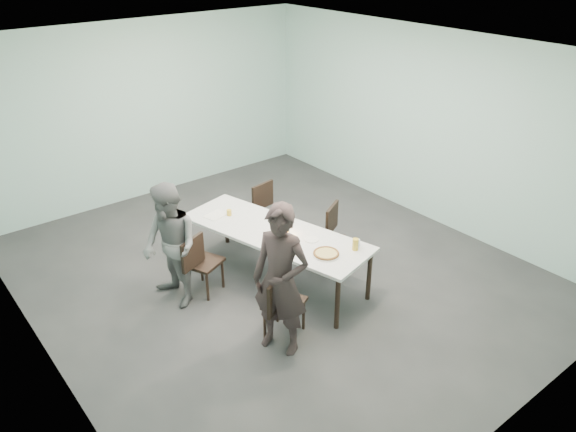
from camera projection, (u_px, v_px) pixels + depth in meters
ground at (274, 272)px, 7.78m from camera, size 7.00×7.00×0.00m
room_shell at (273, 133)px, 6.85m from camera, size 6.02×7.02×3.01m
table at (275, 235)px, 7.30m from camera, size 1.51×2.74×0.75m
chair_near_left at (281, 302)px, 6.32m from camera, size 0.65×0.56×0.87m
chair_far_left at (199, 260)px, 7.11m from camera, size 0.65×0.55×0.87m
chair_near_right at (329, 233)px, 7.75m from camera, size 0.65×0.57×0.87m
chair_far_right at (258, 208)px, 8.44m from camera, size 0.64×0.48×0.87m
diner_near at (281, 281)px, 6.00m from camera, size 0.67×0.77×1.78m
diner_far at (170, 246)px, 6.83m from camera, size 0.63×0.80×1.61m
pizza at (326, 254)px, 6.74m from camera, size 0.34×0.34×0.04m
side_plate at (312, 240)px, 7.07m from camera, size 0.18×0.18×0.01m
beer_glass at (355, 244)px, 6.82m from camera, size 0.08×0.08×0.15m
water_tumbler at (357, 243)px, 6.92m from camera, size 0.08×0.08×0.09m
tealight at (287, 234)px, 7.18m from camera, size 0.06×0.06×0.05m
amber_tumbler at (229, 213)px, 7.67m from camera, size 0.07×0.07×0.08m
menu at (216, 215)px, 7.68m from camera, size 0.34×0.29×0.01m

